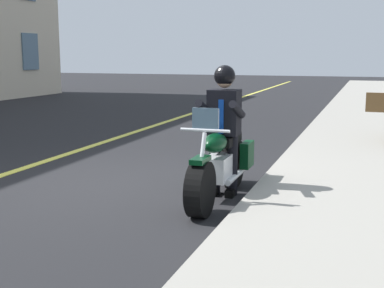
# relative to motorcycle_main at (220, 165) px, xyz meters

# --- Properties ---
(ground_plane) EXTENTS (80.00, 80.00, 0.00)m
(ground_plane) POSITION_rel_motorcycle_main_xyz_m (-0.24, -1.58, -0.45)
(ground_plane) COLOR black
(lane_center_stripe) EXTENTS (60.00, 0.16, 0.01)m
(lane_center_stripe) POSITION_rel_motorcycle_main_xyz_m (-0.24, -3.58, -0.45)
(lane_center_stripe) COLOR #E5DB4C
(lane_center_stripe) RESTS_ON ground_plane
(motorcycle_main) EXTENTS (2.21, 0.60, 1.26)m
(motorcycle_main) POSITION_rel_motorcycle_main_xyz_m (0.00, 0.00, 0.00)
(motorcycle_main) COLOR black
(motorcycle_main) RESTS_ON ground_plane
(rider_main) EXTENTS (0.62, 0.55, 1.74)m
(rider_main) POSITION_rel_motorcycle_main_xyz_m (-0.19, -0.00, 0.58)
(rider_main) COLOR black
(rider_main) RESTS_ON ground_plane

